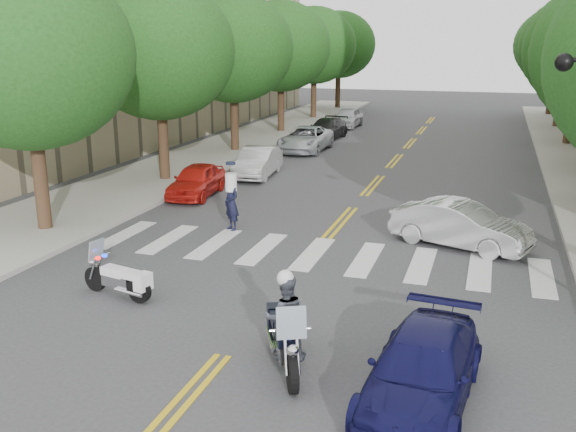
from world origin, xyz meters
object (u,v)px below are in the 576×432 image
at_px(motorcycle_police, 285,324).
at_px(sedan_blue, 422,371).
at_px(convertible, 460,225).
at_px(officer_standing, 232,203).
at_px(motorcycle_parked, 122,280).

bearing_deg(motorcycle_police, sedan_blue, 143.24).
height_order(convertible, sedan_blue, convertible).
bearing_deg(motorcycle_police, officer_standing, -87.04).
relative_size(motorcycle_police, convertible, 0.55).
distance_m(officer_standing, convertible, 7.15).
distance_m(motorcycle_police, convertible, 8.92).
bearing_deg(convertible, sedan_blue, -160.48).
xyz_separation_m(motorcycle_police, motorcycle_parked, (-4.73, 1.97, -0.40)).
height_order(motorcycle_police, convertible, motorcycle_police).
relative_size(motorcycle_parked, officer_standing, 1.13).
bearing_deg(sedan_blue, officer_standing, 134.88).
xyz_separation_m(convertible, sedan_blue, (-0.10, -9.00, -0.08)).
relative_size(motorcycle_parked, sedan_blue, 0.50).
height_order(officer_standing, convertible, officer_standing).
distance_m(motorcycle_police, motorcycle_parked, 5.14).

